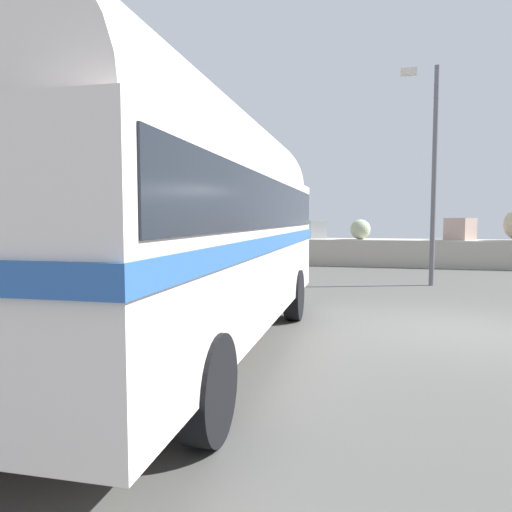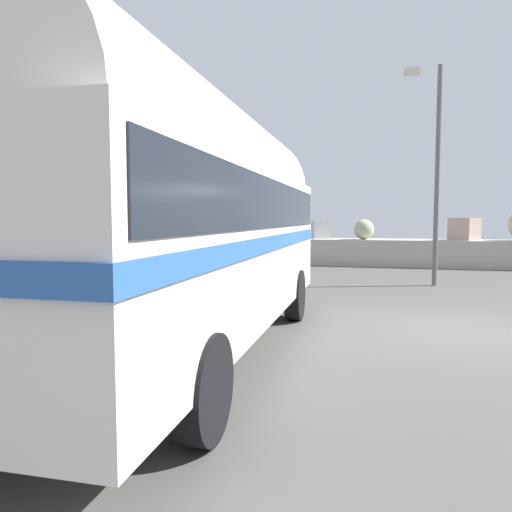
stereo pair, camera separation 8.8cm
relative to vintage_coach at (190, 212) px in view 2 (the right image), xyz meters
The scene contains 4 objects.
ground 5.11m from the vintage_coach, 31.64° to the left, with size 32.00×26.00×0.02m.
breakwater 14.96m from the vintage_coach, 73.21° to the left, with size 31.36×2.09×2.47m.
vintage_coach is the anchor object (origin of this frame).
lamp_post 9.37m from the vintage_coach, 63.87° to the left, with size 1.05×0.28×6.25m.
Camera 2 is at (-1.40, -8.84, 1.95)m, focal length 33.84 mm.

